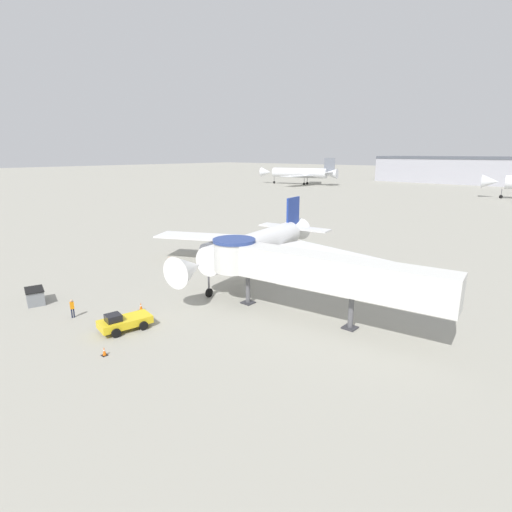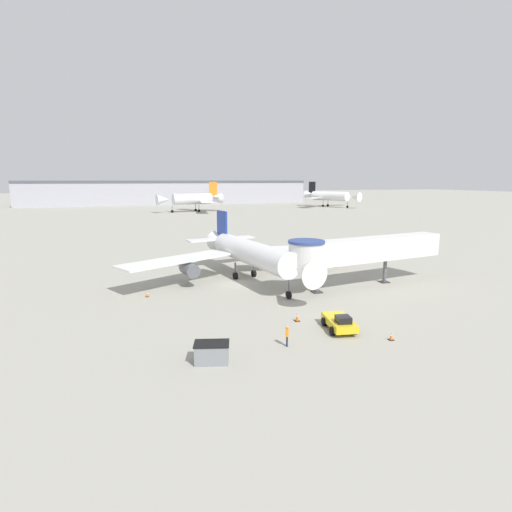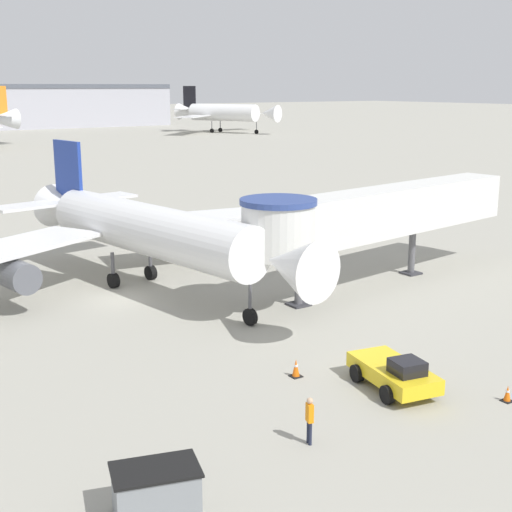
{
  "view_description": "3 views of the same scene",
  "coord_description": "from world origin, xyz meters",
  "views": [
    {
      "loc": [
        32.16,
        -33.66,
        14.15
      ],
      "look_at": [
        8.32,
        -6.18,
        4.7
      ],
      "focal_mm": 28.0,
      "sensor_mm": 36.0,
      "label": 1
    },
    {
      "loc": [
        -13.51,
        -46.29,
        12.77
      ],
      "look_at": [
        1.45,
        -3.69,
        4.13
      ],
      "focal_mm": 28.0,
      "sensor_mm": 36.0,
      "label": 2
    },
    {
      "loc": [
        -15.55,
        -36.82,
        11.93
      ],
      "look_at": [
        6.41,
        -4.6,
        2.59
      ],
      "focal_mm": 50.0,
      "sensor_mm": 36.0,
      "label": 3
    }
  ],
  "objects": [
    {
      "name": "ground_plane",
      "position": [
        0.0,
        0.0,
        0.0
      ],
      "size": [
        800.0,
        800.0,
        0.0
      ],
      "primitive_type": "plane",
      "color": "#9E9B8E"
    },
    {
      "name": "main_airplane",
      "position": [
        2.28,
        1.25,
        3.57
      ],
      "size": [
        32.72,
        25.44,
        8.37
      ],
      "rotation": [
        0.0,
        0.0,
        0.15
      ],
      "color": "white",
      "rests_on": "ground_plane"
    },
    {
      "name": "jet_bridge",
      "position": [
        13.62,
        -6.02,
        4.49
      ],
      "size": [
        21.89,
        5.83,
        6.17
      ],
      "rotation": [
        0.0,
        0.0,
        0.13
      ],
      "color": "silver",
      "rests_on": "ground_plane"
    },
    {
      "name": "pushback_tug_yellow",
      "position": [
        4.11,
        -17.89,
        0.71
      ],
      "size": [
        2.83,
        4.42,
        1.54
      ],
      "rotation": [
        0.0,
        0.0,
        -0.2
      ],
      "color": "yellow",
      "rests_on": "ground_plane"
    },
    {
      "name": "service_container_gray",
      "position": [
        -7.7,
        -20.26,
        0.73
      ],
      "size": [
        2.84,
        2.23,
        1.44
      ],
      "rotation": [
        0.0,
        0.0,
        -0.29
      ],
      "color": "gray",
      "rests_on": "ground_plane"
    },
    {
      "name": "traffic_cone_port_wing",
      "position": [
        -10.81,
        -2.09,
        0.28
      ],
      "size": [
        0.36,
        0.36,
        0.6
      ],
      "color": "black",
      "rests_on": "ground_plane"
    },
    {
      "name": "traffic_cone_near_nose",
      "position": [
        1.6,
        -14.64,
        0.37
      ],
      "size": [
        0.47,
        0.47,
        0.77
      ],
      "color": "black",
      "rests_on": "ground_plane"
    },
    {
      "name": "traffic_cone_apron_front",
      "position": [
        6.9,
        -21.19,
        0.31
      ],
      "size": [
        0.39,
        0.39,
        0.66
      ],
      "color": "black",
      "rests_on": "ground_plane"
    },
    {
      "name": "ground_crew_marshaller",
      "position": [
        -1.54,
        -19.5,
        0.98
      ],
      "size": [
        0.28,
        0.37,
        1.7
      ],
      "rotation": [
        0.0,
        0.0,
        4.41
      ],
      "color": "#1E2338",
      "rests_on": "ground_plane"
    },
    {
      "name": "background_jet_gray_tail",
      "position": [
        -73.22,
        118.82,
        5.19
      ],
      "size": [
        36.71,
        35.03,
        11.89
      ],
      "rotation": [
        0.0,
        0.0,
        -1.34
      ],
      "color": "silver",
      "rests_on": "ground_plane"
    }
  ]
}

